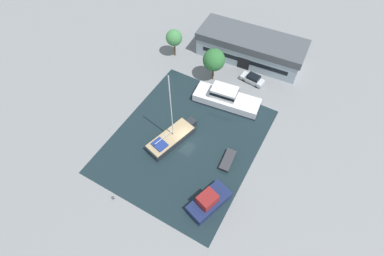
# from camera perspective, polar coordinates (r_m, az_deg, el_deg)

# --- Properties ---
(ground_plane) EXTENTS (440.00, 440.00, 0.00)m
(ground_plane) POSITION_cam_1_polar(r_m,az_deg,el_deg) (49.45, -1.15, -2.32)
(ground_plane) COLOR gray
(water_canal) EXTENTS (22.42, 26.79, 0.01)m
(water_canal) POSITION_cam_1_polar(r_m,az_deg,el_deg) (49.44, -1.15, -2.31)
(water_canal) COLOR #19282D
(water_canal) RESTS_ON ground
(warehouse_building) EXTENTS (21.58, 9.15, 5.06)m
(warehouse_building) POSITION_cam_1_polar(r_m,az_deg,el_deg) (63.08, 11.11, 14.88)
(warehouse_building) COLOR #99A8B2
(warehouse_building) RESTS_ON ground
(quay_tree_near_building) EXTENTS (4.10, 4.10, 6.76)m
(quay_tree_near_building) POSITION_cam_1_polar(r_m,az_deg,el_deg) (55.82, 4.19, 12.80)
(quay_tree_near_building) COLOR brown
(quay_tree_near_building) RESTS_ON ground
(quay_tree_by_water) EXTENTS (3.25, 3.25, 5.90)m
(quay_tree_by_water) POSITION_cam_1_polar(r_m,az_deg,el_deg) (61.63, -3.45, 16.76)
(quay_tree_by_water) COLOR brown
(quay_tree_by_water) RESTS_ON ground
(parked_car) EXTENTS (4.67, 2.38, 1.65)m
(parked_car) POSITION_cam_1_polar(r_m,az_deg,el_deg) (58.79, 11.46, 9.17)
(parked_car) COLOR silver
(parked_car) RESTS_ON ground
(sailboat_moored) EXTENTS (5.25, 9.86, 14.12)m
(sailboat_moored) POSITION_cam_1_polar(r_m,az_deg,el_deg) (48.93, -3.93, -1.87)
(sailboat_moored) COLOR #23282D
(sailboat_moored) RESTS_ON water_canal
(motor_cruiser) EXTENTS (12.21, 5.35, 3.48)m
(motor_cruiser) POSITION_cam_1_polar(r_m,az_deg,el_deg) (53.92, 6.49, 5.67)
(motor_cruiser) COLOR white
(motor_cruiser) RESTS_ON water_canal
(small_dinghy) EXTENTS (1.89, 4.08, 0.72)m
(small_dinghy) POSITION_cam_1_polar(r_m,az_deg,el_deg) (47.25, 6.83, -6.15)
(small_dinghy) COLOR #23282D
(small_dinghy) RESTS_ON water_canal
(cabin_boat) EXTENTS (4.82, 7.03, 2.94)m
(cabin_boat) POSITION_cam_1_polar(r_m,az_deg,el_deg) (43.20, 3.18, -13.74)
(cabin_boat) COLOR #19234C
(cabin_boat) RESTS_ON water_canal
(mooring_bollard) EXTENTS (0.35, 0.35, 0.65)m
(mooring_bollard) POSITION_cam_1_polar(r_m,az_deg,el_deg) (45.56, -14.82, -12.70)
(mooring_bollard) COLOR #47474C
(mooring_bollard) RESTS_ON ground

